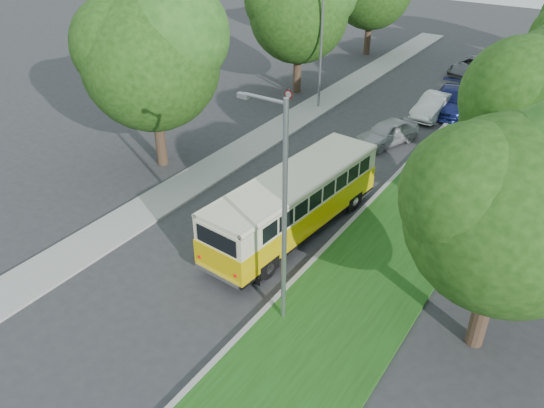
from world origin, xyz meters
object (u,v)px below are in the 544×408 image
Objects in this scene: car_white at (433,106)px; car_blue at (451,100)px; vintage_bus at (295,204)px; lamppost_far at (320,46)px; lamppost_near at (282,211)px; car_silver at (387,133)px; car_grey at (473,66)px.

car_white is 0.84× the size of car_blue.
lamppost_far is at bearing 120.51° from vintage_bus.
car_white is at bearing 20.84° from lamppost_far.
car_blue is (0.65, 1.52, 0.03)m from car_white.
lamppost_near is 16.21m from car_silver.
car_blue is at bearing 28.65° from lamppost_far.
car_white is 1.66m from car_blue.
car_blue is at bearing 98.50° from car_silver.
lamppost_near reaches higher than vintage_bus.
lamppost_near is at bearing -60.20° from car_silver.
vintage_bus reaches higher than car_white.
lamppost_far is 15.44m from vintage_bus.
vintage_bus is at bearing -88.99° from car_white.
vintage_bus is 26.81m from car_grey.
car_blue is (7.70, 4.21, -3.36)m from lamppost_far.
car_white is (-1.86, 21.18, -3.65)m from lamppost_near.
car_silver is at bearing -112.19° from car_blue.
car_silver reaches higher than car_grey.
car_blue reaches higher than car_grey.
car_grey is at bearing 108.38° from car_silver.
car_white is at bearing 101.84° from car_silver.
vintage_bus is 17.98m from car_blue.
lamppost_near is at bearing -97.58° from car_blue.
lamppost_near is 20.53m from lamppost_far.
vintage_bus is at bearing -68.37° from car_silver.
car_grey is at bearing 62.82° from lamppost_far.
lamppost_far is 9.39m from car_blue.
lamppost_near is 0.83× the size of vintage_bus.
car_blue is at bearing -68.00° from car_grey.
lamppost_near is at bearing -64.29° from lamppost_far.
car_grey is (0.18, 26.80, -0.75)m from vintage_bus.
car_white reaches higher than car_grey.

